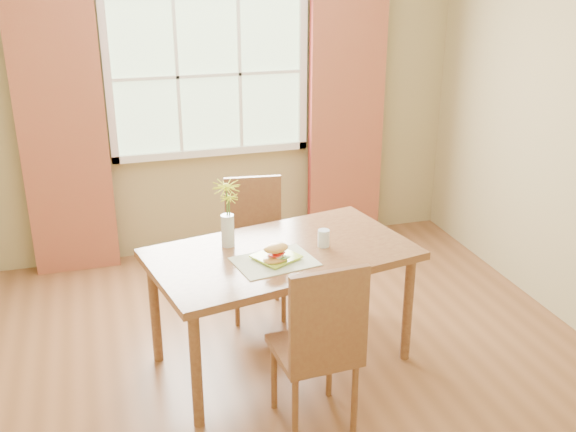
% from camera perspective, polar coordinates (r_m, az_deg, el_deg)
% --- Properties ---
extents(room, '(4.24, 3.84, 2.74)m').
position_cam_1_polar(room, '(3.75, -1.49, 4.89)').
color(room, brown).
rests_on(room, ground).
extents(window, '(1.62, 0.06, 1.32)m').
position_cam_1_polar(window, '(5.50, -6.73, 11.76)').
color(window, '#A4C393').
rests_on(window, room).
extents(curtain_left, '(0.65, 0.08, 2.20)m').
position_cam_1_polar(curtain_left, '(5.42, -18.47, 6.31)').
color(curtain_left, maroon).
rests_on(curtain_left, room).
extents(curtain_right, '(0.65, 0.08, 2.20)m').
position_cam_1_polar(curtain_right, '(5.80, 4.96, 8.31)').
color(curtain_right, maroon).
rests_on(curtain_right, room).
extents(dining_table, '(1.69, 1.16, 0.76)m').
position_cam_1_polar(dining_table, '(4.06, -0.56, -3.95)').
color(dining_table, brown).
rests_on(dining_table, room).
extents(chair_near, '(0.44, 0.44, 1.00)m').
position_cam_1_polar(chair_near, '(3.53, 2.76, -10.57)').
color(chair_near, brown).
rests_on(chair_near, room).
extents(chair_far, '(0.45, 0.45, 0.96)m').
position_cam_1_polar(chair_far, '(4.74, -2.79, -2.05)').
color(chair_far, brown).
rests_on(chair_far, room).
extents(placemat, '(0.50, 0.40, 0.01)m').
position_cam_1_polar(placemat, '(3.88, -1.14, -3.88)').
color(placemat, beige).
rests_on(placemat, dining_table).
extents(plate, '(0.30, 0.30, 0.01)m').
position_cam_1_polar(plate, '(3.91, -1.02, -3.57)').
color(plate, '#B1D735').
rests_on(plate, placemat).
extents(croissant_sandwich, '(0.17, 0.13, 0.11)m').
position_cam_1_polar(croissant_sandwich, '(3.82, -1.03, -3.18)').
color(croissant_sandwich, '#F4B653').
rests_on(croissant_sandwich, plate).
extents(water_glass, '(0.07, 0.07, 0.11)m').
position_cam_1_polar(water_glass, '(4.07, 3.03, -1.92)').
color(water_glass, silver).
rests_on(water_glass, dining_table).
extents(flower_vase, '(0.17, 0.17, 0.41)m').
position_cam_1_polar(flower_vase, '(4.02, -5.16, 0.68)').
color(flower_vase, silver).
rests_on(flower_vase, dining_table).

